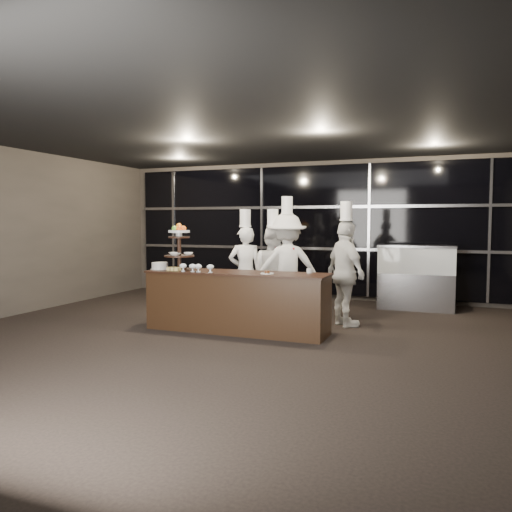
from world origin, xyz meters
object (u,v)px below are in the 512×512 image
at_px(display_case, 417,274).
at_px(buffet_counter, 237,301).
at_px(chef_d, 346,273).
at_px(chef_c, 287,266).
at_px(layer_cake, 160,266).
at_px(display_stand, 179,244).
at_px(chef_a, 245,270).
at_px(chef_b, 273,272).

bearing_deg(display_case, buffet_counter, -128.90).
bearing_deg(chef_d, chef_c, 167.61).
bearing_deg(chef_c, layer_cake, -144.06).
relative_size(display_stand, display_case, 0.52).
distance_m(buffet_counter, display_case, 3.90).
relative_size(layer_cake, chef_a, 0.16).
relative_size(buffet_counter, chef_c, 1.34).
distance_m(chef_b, chef_d, 1.34).
bearing_deg(chef_a, display_stand, -122.47).
distance_m(chef_a, chef_c, 0.74).
height_order(buffet_counter, display_stand, display_stand).
distance_m(buffet_counter, chef_d, 1.82).
xyz_separation_m(display_case, chef_c, (-2.03, -1.81, 0.23)).
xyz_separation_m(display_case, chef_b, (-2.29, -1.83, 0.13)).
xyz_separation_m(display_stand, display_case, (3.45, 3.03, -0.65)).
relative_size(chef_a, chef_c, 0.90).
bearing_deg(display_stand, chef_b, 46.00).
relative_size(display_case, chef_d, 0.71).
height_order(buffet_counter, chef_b, chef_b).
relative_size(chef_c, chef_d, 1.05).
distance_m(chef_b, chef_c, 0.27).
height_order(display_stand, chef_a, chef_a).
relative_size(buffet_counter, layer_cake, 9.47).
distance_m(layer_cake, chef_c, 2.16).
xyz_separation_m(display_stand, layer_cake, (-0.33, -0.05, -0.37)).
distance_m(chef_a, chef_d, 1.79).
xyz_separation_m(display_case, chef_d, (-0.97, -2.05, 0.18)).
bearing_deg(chef_b, chef_d, -9.42).
height_order(display_stand, layer_cake, display_stand).
xyz_separation_m(buffet_counter, chef_a, (-0.31, 1.09, 0.37)).
distance_m(display_case, chef_c, 2.73).
bearing_deg(display_stand, layer_cake, -171.48).
bearing_deg(display_case, chef_c, -138.23).
distance_m(display_case, chef_d, 2.27).
height_order(chef_b, chef_c, chef_c).
xyz_separation_m(buffet_counter, chef_c, (0.41, 1.22, 0.45)).
bearing_deg(chef_d, chef_a, 176.64).
bearing_deg(chef_c, buffet_counter, -108.80).
bearing_deg(chef_b, buffet_counter, -97.58).
xyz_separation_m(layer_cake, chef_b, (1.49, 1.25, -0.16)).
xyz_separation_m(display_stand, chef_c, (1.41, 1.22, -0.42)).
distance_m(layer_cake, chef_a, 1.54).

